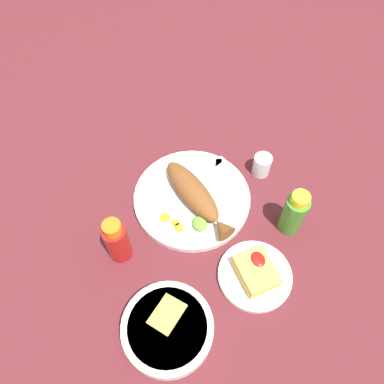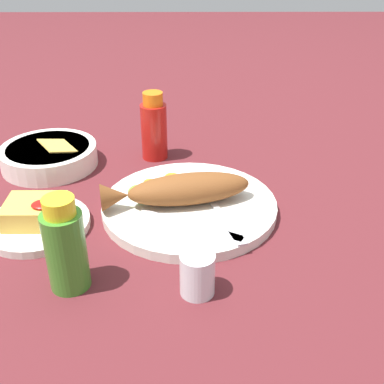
# 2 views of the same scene
# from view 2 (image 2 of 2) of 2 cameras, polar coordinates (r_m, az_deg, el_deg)

# --- Properties ---
(ground_plane) EXTENTS (4.00, 4.00, 0.00)m
(ground_plane) POSITION_cam_2_polar(r_m,az_deg,el_deg) (0.86, 0.00, -2.20)
(ground_plane) COLOR #561E23
(main_plate) EXTENTS (0.31, 0.31, 0.02)m
(main_plate) POSITION_cam_2_polar(r_m,az_deg,el_deg) (0.85, 0.00, -1.69)
(main_plate) COLOR silver
(main_plate) RESTS_ON ground_plane
(fried_fish) EXTENTS (0.27, 0.11, 0.05)m
(fried_fish) POSITION_cam_2_polar(r_m,az_deg,el_deg) (0.83, -1.07, 0.27)
(fried_fish) COLOR brown
(fried_fish) RESTS_ON main_plate
(fork_near) EXTENTS (0.07, 0.18, 0.00)m
(fork_near) POSITION_cam_2_polar(r_m,az_deg,el_deg) (0.80, 4.10, -3.10)
(fork_near) COLOR silver
(fork_near) RESTS_ON main_plate
(fork_far) EXTENTS (0.17, 0.10, 0.00)m
(fork_far) POSITION_cam_2_polar(r_m,az_deg,el_deg) (0.78, 0.99, -4.14)
(fork_far) COLOR silver
(fork_far) RESTS_ON main_plate
(carrot_slice_near) EXTENTS (0.03, 0.03, 0.00)m
(carrot_slice_near) POSITION_cam_2_polar(r_m,az_deg,el_deg) (0.92, -2.11, 1.80)
(carrot_slice_near) COLOR orange
(carrot_slice_near) RESTS_ON main_plate
(carrot_slice_mid) EXTENTS (0.02, 0.02, 0.00)m
(carrot_slice_mid) POSITION_cam_2_polar(r_m,az_deg,el_deg) (0.91, -3.64, 1.20)
(carrot_slice_mid) COLOR orange
(carrot_slice_mid) RESTS_ON main_plate
(carrot_slice_far) EXTENTS (0.02, 0.02, 0.00)m
(carrot_slice_far) POSITION_cam_2_polar(r_m,az_deg,el_deg) (0.91, -4.72, 1.11)
(carrot_slice_far) COLOR orange
(carrot_slice_far) RESTS_ON main_plate
(lime_wedge_main) EXTENTS (0.04, 0.04, 0.02)m
(lime_wedge_main) POSITION_cam_2_polar(r_m,az_deg,el_deg) (0.86, -5.92, 0.03)
(lime_wedge_main) COLOR #6BB233
(lime_wedge_main) RESTS_ON main_plate
(hot_sauce_bottle_red) EXTENTS (0.06, 0.06, 0.14)m
(hot_sauce_bottle_red) POSITION_cam_2_polar(r_m,az_deg,el_deg) (1.02, -4.26, 7.57)
(hot_sauce_bottle_red) COLOR #B21914
(hot_sauce_bottle_red) RESTS_ON ground_plane
(hot_sauce_bottle_green) EXTENTS (0.06, 0.06, 0.14)m
(hot_sauce_bottle_green) POSITION_cam_2_polar(r_m,az_deg,el_deg) (0.68, -14.40, -6.29)
(hot_sauce_bottle_green) COLOR #3D8428
(hot_sauce_bottle_green) RESTS_ON ground_plane
(salt_cup) EXTENTS (0.05, 0.05, 0.06)m
(salt_cup) POSITION_cam_2_polar(r_m,az_deg,el_deg) (0.67, 1.04, -9.96)
(salt_cup) COLOR silver
(salt_cup) RESTS_ON ground_plane
(side_plate_fries) EXTENTS (0.17, 0.17, 0.01)m
(side_plate_fries) POSITION_cam_2_polar(r_m,az_deg,el_deg) (0.85, -17.53, -3.66)
(side_plate_fries) COLOR silver
(side_plate_fries) RESTS_ON ground_plane
(fries_pile) EXTENTS (0.10, 0.08, 0.04)m
(fries_pile) POSITION_cam_2_polar(r_m,az_deg,el_deg) (0.83, -17.76, -2.20)
(fries_pile) COLOR gold
(fries_pile) RESTS_ON side_plate_fries
(guacamole_bowl) EXTENTS (0.20, 0.20, 0.06)m
(guacamole_bowl) POSITION_cam_2_polar(r_m,az_deg,el_deg) (1.04, -16.32, 4.26)
(guacamole_bowl) COLOR white
(guacamole_bowl) RESTS_ON ground_plane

